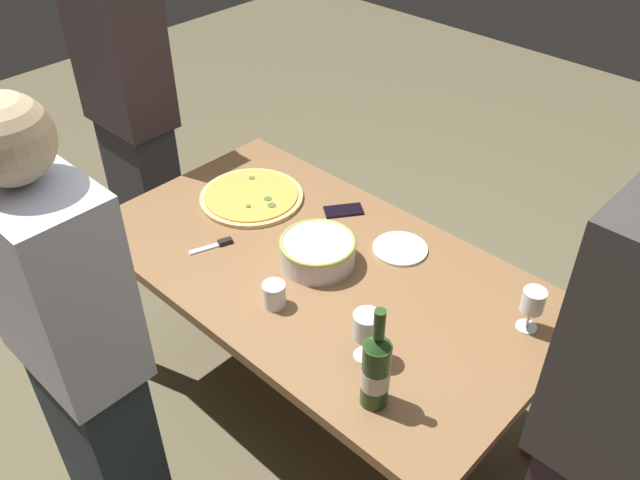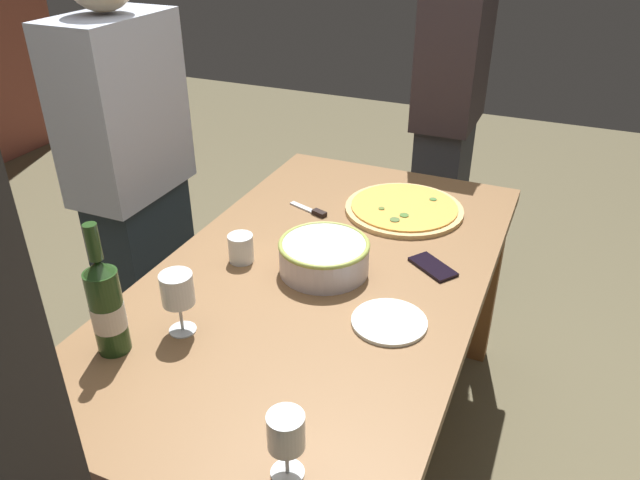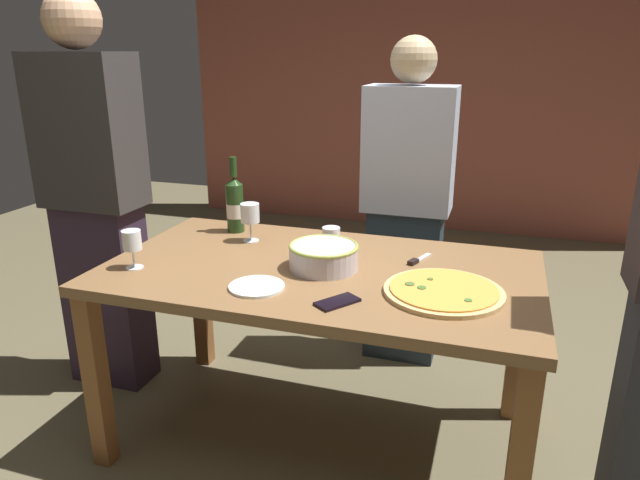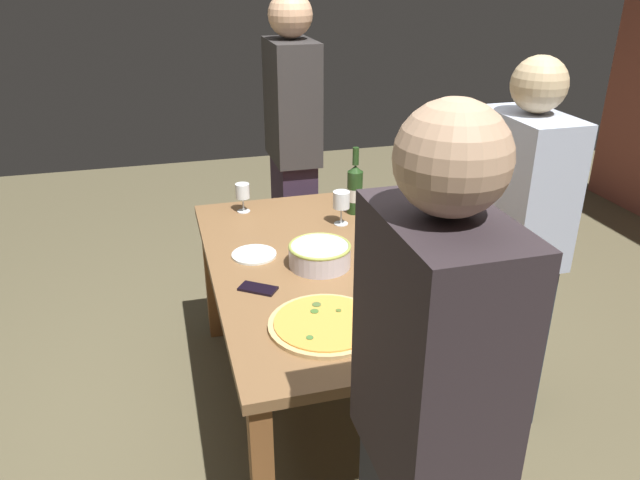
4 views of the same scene
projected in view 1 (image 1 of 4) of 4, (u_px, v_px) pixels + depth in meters
The scene contains 14 objects.
ground_plane at pixel (320, 406), 2.68m from camera, with size 8.00×8.00×0.00m, color brown.
dining_table at pixel (320, 286), 2.28m from camera, with size 1.60×0.90×0.75m.
pizza at pixel (252, 196), 2.53m from camera, with size 0.40×0.40×0.02m.
serving_bowl at pixel (318, 251), 2.20m from camera, with size 0.26×0.26×0.09m.
wine_bottle at pixel (376, 370), 1.70m from camera, with size 0.08×0.08×0.33m.
wine_glass_near_pizza at pixel (533, 303), 1.93m from camera, with size 0.07×0.07×0.15m.
wine_glass_by_bottle at pixel (367, 328), 1.83m from camera, with size 0.08×0.08×0.16m.
cup_amber at pixel (274, 295), 2.05m from camera, with size 0.07×0.07×0.08m, color white.
side_plate at pixel (400, 249), 2.29m from camera, with size 0.19×0.19×0.01m, color white.
cell_phone at pixel (343, 210), 2.47m from camera, with size 0.07×0.14×0.01m, color black.
pizza_knife at pixel (217, 244), 2.30m from camera, with size 0.07×0.16×0.02m.
person_host at pixel (131, 115), 2.85m from camera, with size 0.39×0.24×1.68m.
person_guest_left at pixel (77, 354), 1.84m from camera, with size 0.42×0.24×1.59m.
person_guest_right at pixel (634, 462), 1.46m from camera, with size 0.43×0.24×1.76m.
Camera 1 is at (-1.17, 1.24, 2.18)m, focal length 36.90 mm.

